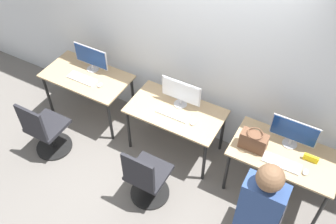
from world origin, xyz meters
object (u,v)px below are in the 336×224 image
(keyboard_left, at_px, (82,79))
(monitor_right, at_px, (294,132))
(office_chair_left, at_px, (46,132))
(mouse_right, at_px, (305,172))
(office_chair_right, at_px, (259,219))
(keyboard_right, at_px, (281,163))
(monitor_center, at_px, (181,93))
(handbag, at_px, (254,141))
(office_chair_center, at_px, (147,179))
(person_right, at_px, (256,220))
(mouse_left, at_px, (100,85))
(monitor_left, at_px, (91,58))
(keyboard_center, at_px, (173,114))
(mouse_center, at_px, (193,122))

(keyboard_left, height_order, monitor_right, monitor_right)
(office_chair_left, relative_size, mouse_right, 10.03)
(mouse_right, xyz_separation_m, office_chair_right, (-0.26, -0.54, -0.36))
(office_chair_left, height_order, keyboard_right, office_chair_left)
(monitor_center, height_order, handbag, monitor_center)
(monitor_center, relative_size, mouse_right, 5.78)
(office_chair_center, xyz_separation_m, person_right, (1.30, -0.22, 0.57))
(office_chair_left, relative_size, handbag, 3.01)
(mouse_left, height_order, monitor_right, monitor_right)
(monitor_center, height_order, mouse_right, monitor_center)
(office_chair_center, distance_m, handbag, 1.29)
(office_chair_left, bearing_deg, person_right, -4.32)
(office_chair_left, bearing_deg, monitor_left, 86.41)
(office_chair_right, bearing_deg, person_right, -89.86)
(monitor_left, xyz_separation_m, office_chair_center, (1.45, -1.00, -0.54))
(handbag, bearing_deg, keyboard_center, 178.44)
(monitor_left, xyz_separation_m, keyboard_left, (0.00, -0.24, -0.19))
(monitor_left, xyz_separation_m, handbag, (2.40, -0.25, -0.08))
(keyboard_right, bearing_deg, keyboard_left, 178.59)
(mouse_left, relative_size, monitor_right, 0.17)
(keyboard_left, relative_size, person_right, 0.24)
(mouse_left, relative_size, keyboard_right, 0.22)
(keyboard_left, height_order, person_right, person_right)
(office_chair_center, distance_m, keyboard_right, 1.52)
(office_chair_left, bearing_deg, office_chair_center, 0.28)
(monitor_right, distance_m, keyboard_right, 0.37)
(office_chair_left, height_order, office_chair_right, same)
(handbag, bearing_deg, monitor_left, 174.02)
(keyboard_right, xyz_separation_m, mouse_right, (0.26, 0.00, 0.01))
(mouse_right, distance_m, handbag, 0.62)
(office_chair_left, xyz_separation_m, mouse_center, (1.72, 0.76, 0.36))
(mouse_left, xyz_separation_m, office_chair_center, (1.16, -0.76, -0.36))
(office_chair_center, height_order, mouse_right, office_chair_center)
(mouse_left, relative_size, monitor_center, 0.17)
(office_chair_center, bearing_deg, office_chair_right, 6.42)
(keyboard_center, relative_size, keyboard_right, 1.00)
(office_chair_right, bearing_deg, handbag, 120.45)
(office_chair_center, bearing_deg, monitor_right, 37.43)
(monitor_right, height_order, keyboard_right, monitor_right)
(mouse_center, distance_m, mouse_right, 1.36)
(office_chair_left, height_order, keyboard_center, office_chair_left)
(keyboard_left, xyz_separation_m, monitor_center, (1.38, 0.21, 0.19))
(mouse_left, xyz_separation_m, person_right, (2.46, -0.98, 0.21))
(mouse_center, xyz_separation_m, mouse_right, (1.36, -0.06, 0.00))
(monitor_right, height_order, handbag, monitor_right)
(mouse_center, bearing_deg, person_right, -41.55)
(office_chair_center, bearing_deg, monitor_center, 94.39)
(keyboard_center, bearing_deg, monitor_right, 9.34)
(mouse_right, xyz_separation_m, handbag, (-0.61, 0.06, 0.10))
(monitor_right, bearing_deg, handbag, -144.44)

